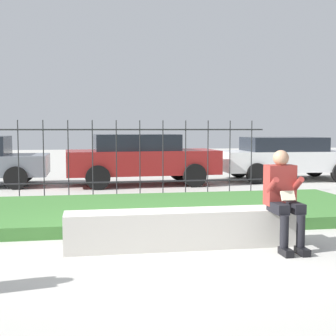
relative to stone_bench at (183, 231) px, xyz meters
name	(u,v)px	position (x,y,z in m)	size (l,w,h in m)	color
ground_plane	(160,248)	(-0.31, 0.00, -0.22)	(60.00, 60.00, 0.00)	#B2AFA8
stone_bench	(183,231)	(0.00, 0.00, 0.00)	(3.11, 0.48, 0.50)	beige
person_seated_reader	(283,194)	(1.30, -0.28, 0.50)	(0.42, 0.73, 1.30)	black
grass_berm	(140,211)	(-0.31, 2.31, -0.13)	(8.49, 3.21, 0.19)	#3D7533
iron_fence	(128,157)	(-0.31, 4.71, 0.70)	(6.49, 0.03, 1.77)	#232326
car_parked_right	(287,157)	(4.83, 7.51, 0.49)	(4.24, 2.07, 1.32)	silver
car_parked_center	(141,158)	(0.25, 7.04, 0.54)	(4.27, 2.03, 1.43)	maroon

